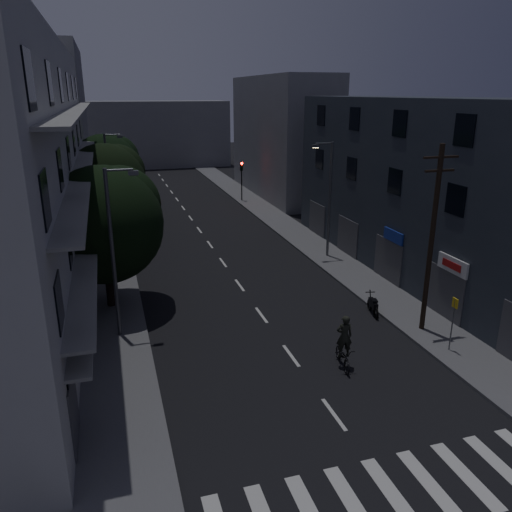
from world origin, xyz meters
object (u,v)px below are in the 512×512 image
utility_pole (432,237)px  motorcycle (373,306)px  cyclist (343,350)px  bus_stop_sign (454,315)px

utility_pole → motorcycle: bearing=117.7°
utility_pole → cyclist: 6.92m
motorcycle → cyclist: bearing=-118.9°
motorcycle → cyclist: size_ratio=0.74×
bus_stop_sign → cyclist: (-5.18, 0.29, -1.08)m
motorcycle → bus_stop_sign: bearing=-62.9°
cyclist → utility_pole: bearing=29.4°
bus_stop_sign → utility_pole: bearing=87.8°
utility_pole → cyclist: utility_pole is taller
bus_stop_sign → motorcycle: size_ratio=1.41×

